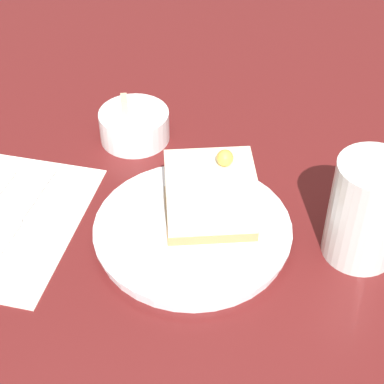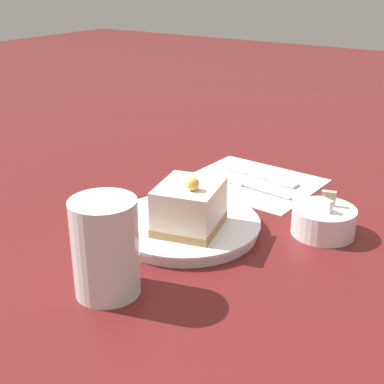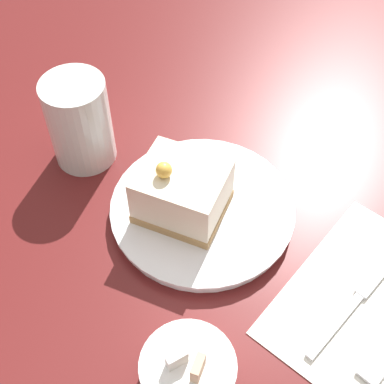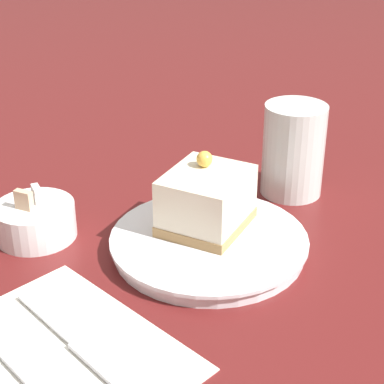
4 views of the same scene
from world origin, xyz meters
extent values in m
plane|color=#5B1919|center=(0.00, 0.00, 0.00)|extent=(4.00, 4.00, 0.00)
cylinder|color=white|center=(-0.02, 0.02, 0.01)|extent=(0.21, 0.21, 0.02)
cylinder|color=white|center=(-0.02, 0.02, 0.02)|extent=(0.21, 0.21, 0.00)
cube|color=#AD8451|center=(0.00, 0.04, 0.02)|extent=(0.11, 0.10, 0.01)
cube|color=#EFE5C6|center=(0.00, 0.04, 0.06)|extent=(0.11, 0.10, 0.05)
sphere|color=#EFB747|center=(0.01, 0.05, 0.09)|extent=(0.02, 0.02, 0.02)
cube|color=white|center=(-0.24, 0.01, 0.00)|extent=(0.20, 0.23, 0.00)
cube|color=silver|center=(-0.26, 0.06, 0.01)|extent=(0.03, 0.05, 0.00)
cube|color=silver|center=(-0.22, -0.04, 0.01)|extent=(0.02, 0.09, 0.00)
cube|color=silver|center=(-0.21, 0.05, 0.01)|extent=(0.02, 0.09, 0.00)
cylinder|color=white|center=(-0.12, 0.19, 0.02)|extent=(0.09, 0.09, 0.04)
cube|color=#D8B28C|center=(-0.13, 0.19, 0.05)|extent=(0.01, 0.02, 0.02)
cube|color=white|center=(-0.11, 0.19, 0.05)|extent=(0.02, 0.02, 0.02)
cylinder|color=silver|center=(0.16, 0.04, 0.06)|extent=(0.08, 0.08, 0.12)
camera|label=1|loc=(0.07, -0.46, 0.50)|focal=60.00mm
camera|label=2|loc=(0.55, 0.42, 0.35)|focal=50.00mm
camera|label=3|loc=(-0.23, 0.32, 0.51)|focal=50.00mm
camera|label=4|loc=(-0.47, -0.36, 0.38)|focal=60.00mm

